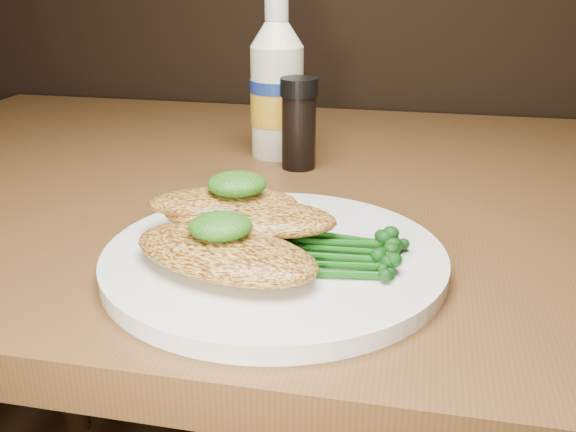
% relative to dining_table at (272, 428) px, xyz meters
% --- Properties ---
extents(dining_table, '(1.20, 0.80, 0.75)m').
position_rel_dining_table_xyz_m(dining_table, '(0.00, 0.00, 0.00)').
color(dining_table, '#4E3417').
rests_on(dining_table, floor).
extents(plate, '(0.29, 0.29, 0.02)m').
position_rel_dining_table_xyz_m(plate, '(0.06, -0.23, 0.38)').
color(plate, white).
rests_on(plate, dining_table).
extents(chicken_front, '(0.18, 0.13, 0.03)m').
position_rel_dining_table_xyz_m(chicken_front, '(0.03, -0.27, 0.40)').
color(chicken_front, '#C68F3F').
rests_on(chicken_front, plate).
extents(chicken_mid, '(0.16, 0.08, 0.02)m').
position_rel_dining_table_xyz_m(chicken_mid, '(0.03, -0.21, 0.41)').
color(chicken_mid, '#C68F3F').
rests_on(chicken_mid, plate).
extents(chicken_back, '(0.15, 0.10, 0.02)m').
position_rel_dining_table_xyz_m(chicken_back, '(0.01, -0.20, 0.42)').
color(chicken_back, '#C68F3F').
rests_on(chicken_back, plate).
extents(pesto_front, '(0.06, 0.06, 0.02)m').
position_rel_dining_table_xyz_m(pesto_front, '(0.03, -0.27, 0.42)').
color(pesto_front, '#093307').
rests_on(pesto_front, chicken_front).
extents(pesto_back, '(0.07, 0.06, 0.02)m').
position_rel_dining_table_xyz_m(pesto_back, '(0.02, -0.20, 0.43)').
color(pesto_back, '#093307').
rests_on(pesto_back, chicken_back).
extents(broccolini_bundle, '(0.17, 0.15, 0.02)m').
position_rel_dining_table_xyz_m(broccolini_bundle, '(0.10, -0.24, 0.40)').
color(broccolini_bundle, '#124D10').
rests_on(broccolini_bundle, plate).
extents(mayo_bottle, '(0.09, 0.09, 0.20)m').
position_rel_dining_table_xyz_m(mayo_bottle, '(-0.01, 0.10, 0.47)').
color(mayo_bottle, white).
rests_on(mayo_bottle, dining_table).
extents(pepper_grinder, '(0.05, 0.05, 0.11)m').
position_rel_dining_table_xyz_m(pepper_grinder, '(0.03, 0.05, 0.43)').
color(pepper_grinder, black).
rests_on(pepper_grinder, dining_table).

